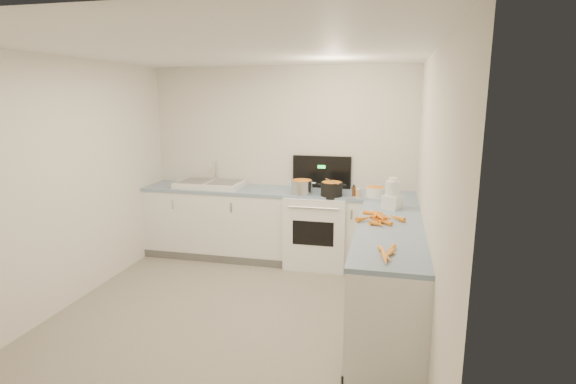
% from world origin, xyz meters
% --- Properties ---
extents(floor, '(3.50, 4.00, 0.00)m').
position_xyz_m(floor, '(0.00, 0.00, 0.00)').
color(floor, gray).
rests_on(floor, ground).
extents(ceiling, '(3.50, 4.00, 0.00)m').
position_xyz_m(ceiling, '(0.00, 0.00, 2.50)').
color(ceiling, silver).
rests_on(ceiling, ground).
extents(wall_back, '(3.50, 0.00, 2.50)m').
position_xyz_m(wall_back, '(0.00, 2.00, 1.25)').
color(wall_back, silver).
rests_on(wall_back, ground).
extents(wall_front, '(3.50, 0.00, 2.50)m').
position_xyz_m(wall_front, '(0.00, -2.00, 1.25)').
color(wall_front, silver).
rests_on(wall_front, ground).
extents(wall_left, '(0.00, 4.00, 2.50)m').
position_xyz_m(wall_left, '(-1.75, 0.00, 1.25)').
color(wall_left, silver).
rests_on(wall_left, ground).
extents(wall_right, '(0.00, 4.00, 2.50)m').
position_xyz_m(wall_right, '(1.75, 0.00, 1.25)').
color(wall_right, silver).
rests_on(wall_right, ground).
extents(counter_back, '(3.50, 0.62, 0.94)m').
position_xyz_m(counter_back, '(0.00, 1.70, 0.47)').
color(counter_back, white).
rests_on(counter_back, ground).
extents(counter_right, '(0.62, 2.20, 0.94)m').
position_xyz_m(counter_right, '(1.45, 0.30, 0.47)').
color(counter_right, white).
rests_on(counter_right, ground).
extents(stove, '(0.76, 0.65, 1.36)m').
position_xyz_m(stove, '(0.55, 1.69, 0.47)').
color(stove, white).
rests_on(stove, ground).
extents(sink, '(0.86, 0.52, 0.31)m').
position_xyz_m(sink, '(-0.90, 1.70, 0.98)').
color(sink, white).
rests_on(sink, counter_back).
extents(steel_pot, '(0.29, 0.29, 0.19)m').
position_xyz_m(steel_pot, '(0.38, 1.53, 1.02)').
color(steel_pot, silver).
rests_on(steel_pot, stove).
extents(black_pot, '(0.32, 0.32, 0.19)m').
position_xyz_m(black_pot, '(0.74, 1.51, 1.01)').
color(black_pot, black).
rests_on(black_pot, stove).
extents(wooden_spoon, '(0.20, 0.32, 0.02)m').
position_xyz_m(wooden_spoon, '(0.74, 1.51, 1.12)').
color(wooden_spoon, '#AD7A47').
rests_on(wooden_spoon, black_pot).
extents(mixing_bowl, '(0.25, 0.25, 0.12)m').
position_xyz_m(mixing_bowl, '(1.26, 1.59, 1.00)').
color(mixing_bowl, white).
rests_on(mixing_bowl, counter_back).
extents(extract_bottle, '(0.05, 0.05, 0.11)m').
position_xyz_m(extract_bottle, '(1.01, 1.56, 1.00)').
color(extract_bottle, '#593319').
rests_on(extract_bottle, counter_back).
extents(spice_jar, '(0.05, 0.05, 0.09)m').
position_xyz_m(spice_jar, '(1.06, 1.50, 0.99)').
color(spice_jar, '#E5B266').
rests_on(spice_jar, counter_back).
extents(food_processor, '(0.23, 0.25, 0.33)m').
position_xyz_m(food_processor, '(1.46, 1.03, 1.08)').
color(food_processor, white).
rests_on(food_processor, counter_right).
extents(carrot_pile, '(0.48, 0.40, 0.08)m').
position_xyz_m(carrot_pile, '(1.34, 0.48, 0.98)').
color(carrot_pile, orange).
rests_on(carrot_pile, counter_right).
extents(peeled_carrots, '(0.15, 0.41, 0.04)m').
position_xyz_m(peeled_carrots, '(1.43, -0.49, 0.96)').
color(peeled_carrots, orange).
rests_on(peeled_carrots, counter_right).
extents(peelings, '(0.25, 0.26, 0.01)m').
position_xyz_m(peelings, '(-1.12, 1.72, 1.02)').
color(peelings, tan).
rests_on(peelings, sink).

